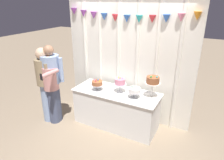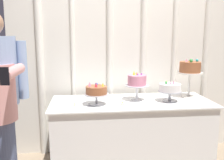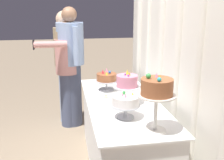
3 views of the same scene
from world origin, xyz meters
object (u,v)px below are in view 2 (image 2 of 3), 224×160
(cake_table, at_px, (131,134))
(cake_display_rightmost, at_px, (190,69))
(tealight_far_left, at_px, (75,105))
(tealight_near_left, at_px, (123,104))
(cake_display_midleft, at_px, (137,81))
(cake_display_midright, at_px, (170,89))
(cake_display_leftmost, at_px, (96,91))

(cake_table, height_order, cake_display_rightmost, cake_display_rightmost)
(cake_table, relative_size, cake_display_rightmost, 3.87)
(tealight_far_left, distance_m, tealight_near_left, 0.50)
(cake_display_midleft, bearing_deg, cake_display_midright, -14.99)
(cake_table, xyz_separation_m, tealight_far_left, (-0.62, -0.11, 0.40))
(cake_display_leftmost, bearing_deg, cake_display_rightmost, 10.60)
(cake_table, height_order, cake_display_midleft, cake_display_midleft)
(cake_table, height_order, tealight_far_left, tealight_far_left)
(cake_display_midright, xyz_separation_m, cake_display_rightmost, (0.30, 0.17, 0.19))
(cake_display_midright, relative_size, cake_display_rightmost, 0.55)
(cake_display_leftmost, relative_size, tealight_far_left, 6.47)
(cake_display_midleft, bearing_deg, cake_display_rightmost, 6.65)
(cake_table, distance_m, cake_display_midright, 0.68)
(cake_table, bearing_deg, tealight_near_left, -129.72)
(cake_display_midright, relative_size, tealight_far_left, 6.28)
(cake_display_rightmost, height_order, tealight_far_left, cake_display_rightmost)
(cake_display_midleft, bearing_deg, cake_table, -153.88)
(cake_display_midleft, bearing_deg, cake_display_leftmost, -164.05)
(cake_display_midleft, xyz_separation_m, tealight_far_left, (-0.69, -0.14, -0.21))
(cake_display_leftmost, bearing_deg, cake_display_midright, 2.67)
(cake_table, xyz_separation_m, cake_display_rightmost, (0.71, 0.11, 0.73))
(cake_table, relative_size, cake_display_midleft, 5.29)
(cake_display_midright, xyz_separation_m, tealight_far_left, (-1.04, -0.05, -0.14))
(cake_display_leftmost, distance_m, cake_display_rightmost, 1.15)
(cake_display_leftmost, distance_m, cake_display_midright, 0.82)
(tealight_far_left, bearing_deg, cake_table, 9.89)
(cake_display_leftmost, height_order, cake_display_midright, cake_display_leftmost)
(cake_display_leftmost, relative_size, cake_display_midleft, 0.78)
(cake_display_rightmost, xyz_separation_m, tealight_near_left, (-0.84, -0.26, -0.32))
(cake_display_midleft, xyz_separation_m, cake_display_midright, (0.35, -0.09, -0.07))
(cake_display_rightmost, bearing_deg, tealight_far_left, -170.79)
(cake_display_midleft, height_order, cake_display_midright, cake_display_midleft)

